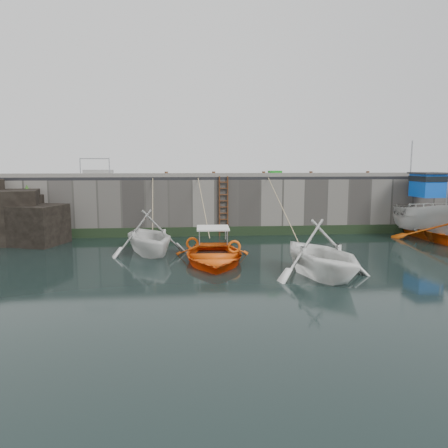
{
  "coord_description": "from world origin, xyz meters",
  "views": [
    {
      "loc": [
        -4.07,
        -13.07,
        3.96
      ],
      "look_at": [
        -2.32,
        6.12,
        1.2
      ],
      "focal_mm": 35.0,
      "sensor_mm": 36.0,
      "label": 1
    }
  ],
  "objects": [
    {
      "name": "algae_back",
      "position": [
        0.0,
        9.96,
        0.25
      ],
      "size": [
        30.0,
        0.08,
        0.5
      ],
      "primitive_type": "cube",
      "color": "black",
      "rests_on": "ground"
    },
    {
      "name": "boat_near_blacktrim",
      "position": [
        0.6,
        1.38,
        0.0
      ],
      "size": [
        4.72,
        5.15,
        2.28
      ],
      "primitive_type": "imported",
      "rotation": [
        0.0,
        0.0,
        0.26
      ],
      "color": "white",
      "rests_on": "ground"
    },
    {
      "name": "fish_crate",
      "position": [
        0.83,
        10.3,
        3.32
      ],
      "size": [
        0.73,
        0.56,
        0.31
      ],
      "primitive_type": "cube",
      "rotation": [
        0.0,
        0.0,
        0.19
      ],
      "color": "#18871C",
      "rests_on": "road_back"
    },
    {
      "name": "bollard_e",
      "position": [
        6.0,
        10.25,
        3.3
      ],
      "size": [
        0.18,
        0.18,
        0.28
      ],
      "primitive_type": "cylinder",
      "color": "#3F1E0F",
      "rests_on": "road_back"
    },
    {
      "name": "bollard_a",
      "position": [
        -5.0,
        10.25,
        3.3
      ],
      "size": [
        0.18,
        0.18,
        0.28
      ],
      "primitive_type": "cylinder",
      "color": "#3F1E0F",
      "rests_on": "road_back"
    },
    {
      "name": "boat_near_white_rope",
      "position": [
        -5.65,
        9.15,
        0.0
      ],
      "size": [
        0.04,
        3.11,
        3.1
      ],
      "primitive_type": null,
      "color": "tan",
      "rests_on": "ground"
    },
    {
      "name": "ladder",
      "position": [
        -2.0,
        9.91,
        1.59
      ],
      "size": [
        0.51,
        0.08,
        3.2
      ],
      "color": "#3F1E0F",
      "rests_on": "ground"
    },
    {
      "name": "quay_back",
      "position": [
        0.0,
        12.5,
        1.5
      ],
      "size": [
        30.0,
        5.0,
        3.0
      ],
      "primitive_type": "cube",
      "color": "slate",
      "rests_on": "ground"
    },
    {
      "name": "boat_near_white",
      "position": [
        -5.65,
        5.8,
        0.0
      ],
      "size": [
        4.8,
        5.14,
        2.19
      ],
      "primitive_type": "imported",
      "rotation": [
        0.0,
        0.0,
        0.35
      ],
      "color": "silver",
      "rests_on": "ground"
    },
    {
      "name": "road_back",
      "position": [
        0.0,
        12.5,
        3.08
      ],
      "size": [
        30.0,
        5.0,
        0.16
      ],
      "primitive_type": "cube",
      "color": "black",
      "rests_on": "quay_back"
    },
    {
      "name": "ground",
      "position": [
        0.0,
        0.0,
        0.0
      ],
      "size": [
        120.0,
        120.0,
        0.0
      ],
      "primitive_type": "plane",
      "color": "black",
      "rests_on": "ground"
    },
    {
      "name": "boat_near_blacktrim_rope",
      "position": [
        0.6,
        6.94,
        0.0
      ],
      "size": [
        0.04,
        6.65,
        3.1
      ],
      "primitive_type": null,
      "color": "tan",
      "rests_on": "ground"
    },
    {
      "name": "bollard_b",
      "position": [
        -2.5,
        10.25,
        3.3
      ],
      "size": [
        0.18,
        0.18,
        0.28
      ],
      "primitive_type": "cylinder",
      "color": "#3F1E0F",
      "rests_on": "road_back"
    },
    {
      "name": "boat_near_blue_rope",
      "position": [
        -2.94,
        8.23,
        0.0
      ],
      "size": [
        0.04,
        4.39,
        3.1
      ],
      "primitive_type": null,
      "color": "tan",
      "rests_on": "ground"
    },
    {
      "name": "rock_outcrop",
      "position": [
        -12.92,
        9.11,
        1.26
      ],
      "size": [
        5.85,
        4.24,
        3.41
      ],
      "color": "black",
      "rests_on": "ground"
    },
    {
      "name": "boat_far_white",
      "position": [
        8.67,
        9.27,
        1.05
      ],
      "size": [
        2.78,
        6.54,
        5.48
      ],
      "rotation": [
        0.0,
        0.0,
        0.06
      ],
      "color": "silver",
      "rests_on": "ground"
    },
    {
      "name": "bollard_c",
      "position": [
        0.2,
        10.25,
        3.3
      ],
      "size": [
        0.18,
        0.18,
        0.28
      ],
      "primitive_type": "cylinder",
      "color": "#3F1E0F",
      "rests_on": "road_back"
    },
    {
      "name": "bollard_d",
      "position": [
        2.8,
        10.25,
        3.3
      ],
      "size": [
        0.18,
        0.18,
        0.28
      ],
      "primitive_type": "cylinder",
      "color": "#3F1E0F",
      "rests_on": "road_back"
    },
    {
      "name": "boat_near_blue",
      "position": [
        -2.94,
        3.97,
        0.0
      ],
      "size": [
        3.61,
        4.94,
        1.0
      ],
      "primitive_type": "imported",
      "rotation": [
        0.0,
        0.0,
        -0.03
      ],
      "color": "#F0530C",
      "rests_on": "ground"
    },
    {
      "name": "kerb_back",
      "position": [
        0.0,
        10.15,
        3.26
      ],
      "size": [
        30.0,
        0.3,
        0.2
      ],
      "primitive_type": "cube",
      "color": "slate",
      "rests_on": "road_back"
    },
    {
      "name": "railing",
      "position": [
        -8.75,
        11.25,
        3.36
      ],
      "size": [
        1.6,
        1.05,
        1.0
      ],
      "color": "#A5A8AD",
      "rests_on": "road_back"
    }
  ]
}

